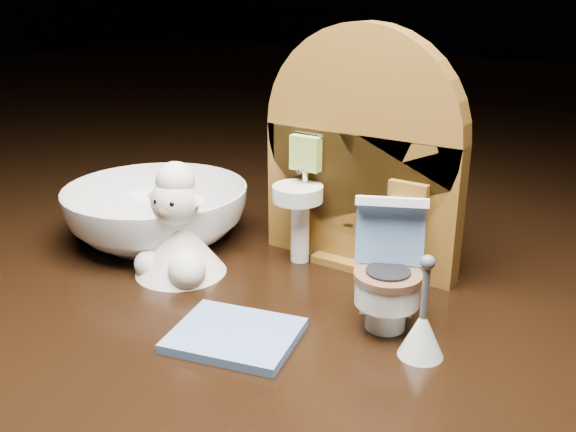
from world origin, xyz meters
TOP-DOWN VIEW (x-y plane):
  - backdrop_panel at (-0.00, 0.06)m, footprint 0.13×0.05m
  - toy_toilet at (0.05, 0.00)m, footprint 0.04×0.05m
  - bath_mat at (-0.01, -0.05)m, footprint 0.07×0.06m
  - toilet_brush at (0.08, -0.02)m, footprint 0.02×0.02m
  - plush_lamb at (-0.09, -0.01)m, footprint 0.06×0.06m
  - ceramic_bowl at (-0.13, 0.02)m, footprint 0.16×0.16m

SIDE VIEW (x-z plane):
  - bath_mat at x=-0.01m, z-range 0.00..0.00m
  - toilet_brush at x=0.08m, z-range -0.01..0.04m
  - ceramic_bowl at x=-0.13m, z-range 0.00..0.04m
  - plush_lamb at x=-0.09m, z-range -0.01..0.06m
  - toy_toilet at x=0.05m, z-range -0.01..0.06m
  - backdrop_panel at x=0.00m, z-range -0.01..0.14m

